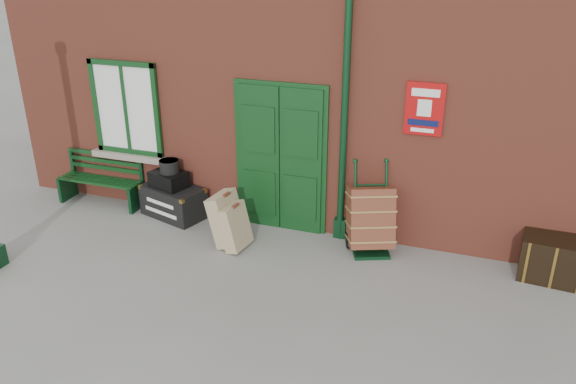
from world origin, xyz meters
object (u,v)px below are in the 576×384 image
at_px(bench, 102,178).
at_px(dark_trunk, 554,259).
at_px(houdini_trunk, 174,201).
at_px(porter_trolley, 370,218).

bearing_deg(bench, dark_trunk, -1.28).
bearing_deg(houdini_trunk, bench, -166.17).
height_order(bench, porter_trolley, porter_trolley).
height_order(houdini_trunk, porter_trolley, porter_trolley).
bearing_deg(houdini_trunk, dark_trunk, 16.71).
bearing_deg(bench, porter_trolley, -1.86).
bearing_deg(dark_trunk, bench, -175.61).
relative_size(porter_trolley, dark_trunk, 1.58).
height_order(porter_trolley, dark_trunk, porter_trolley).
distance_m(bench, porter_trolley, 4.57).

